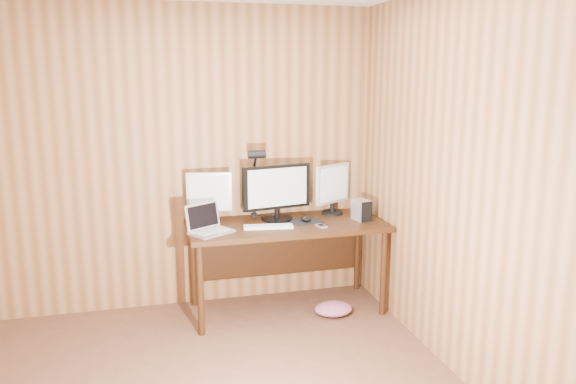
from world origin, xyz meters
name	(u,v)px	position (x,y,z in m)	size (l,w,h in m)	color
room_shell	(183,221)	(0.00, 0.00, 1.25)	(4.00, 4.00, 4.00)	brown
desk	(284,235)	(0.93, 1.70, 0.63)	(1.60, 0.70, 0.75)	#32190A
monitor_center	(277,191)	(0.88, 1.76, 0.99)	(0.59, 0.26, 0.46)	black
monitor_left	(209,196)	(0.33, 1.82, 0.97)	(0.36, 0.17, 0.41)	black
monitor_right	(333,188)	(1.39, 1.83, 0.98)	(0.35, 0.22, 0.43)	black
laptop	(208,225)	(0.28, 1.53, 0.80)	(0.39, 0.36, 0.22)	silver
keyboard	(268,227)	(0.76, 1.53, 0.76)	(0.40, 0.17, 0.02)	white
mousepad	(306,221)	(1.09, 1.64, 0.75)	(0.24, 0.20, 0.00)	black
mouse	(306,219)	(1.09, 1.64, 0.77)	(0.07, 0.12, 0.04)	black
hard_drive	(362,210)	(1.56, 1.57, 0.84)	(0.14, 0.18, 0.17)	silver
phone	(321,226)	(1.17, 1.45, 0.76)	(0.08, 0.12, 0.02)	silver
speaker	(370,209)	(1.69, 1.70, 0.81)	(0.05, 0.05, 0.12)	black
desk_lamp	(255,173)	(0.72, 1.85, 1.14)	(0.14, 0.20, 0.62)	black
fabric_pile	(333,309)	(1.28, 1.43, 0.05)	(0.31, 0.26, 0.10)	#B55876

